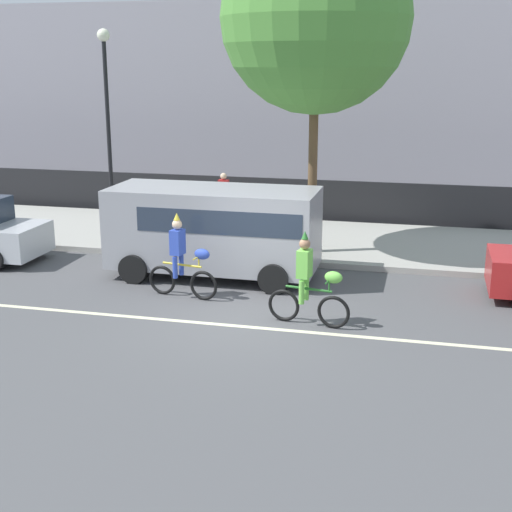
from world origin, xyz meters
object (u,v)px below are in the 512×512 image
at_px(pedestrian_onlooker, 224,197).
at_px(parked_van_grey, 217,226).
at_px(parade_cyclist_lime, 310,285).
at_px(parade_cyclist_cobalt, 183,261).
at_px(street_lamp_post, 107,102).

bearing_deg(pedestrian_onlooker, parked_van_grey, -75.70).
bearing_deg(parade_cyclist_lime, parked_van_grey, 134.65).
bearing_deg(parked_van_grey, parade_cyclist_lime, -45.35).
xyz_separation_m(parade_cyclist_lime, parked_van_grey, (-2.74, 2.78, 0.44)).
xyz_separation_m(parade_cyclist_cobalt, parked_van_grey, (0.28, 1.72, 0.44)).
bearing_deg(parade_cyclist_cobalt, pedestrian_onlooker, 98.49).
relative_size(parade_cyclist_lime, pedestrian_onlooker, 1.19).
bearing_deg(street_lamp_post, pedestrian_onlooker, 29.55).
xyz_separation_m(parade_cyclist_lime, pedestrian_onlooker, (-4.03, 7.83, 0.17)).
distance_m(parked_van_grey, pedestrian_onlooker, 5.22).
xyz_separation_m(parked_van_grey, street_lamp_post, (-4.28, 3.36, 2.71)).
distance_m(parade_cyclist_lime, street_lamp_post, 9.84).
relative_size(street_lamp_post, pedestrian_onlooker, 3.62).
bearing_deg(parade_cyclist_cobalt, parked_van_grey, 80.83).
height_order(parade_cyclist_lime, pedestrian_onlooker, parade_cyclist_lime).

